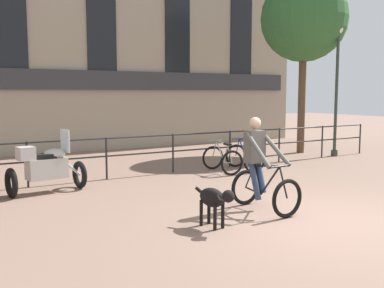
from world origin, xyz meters
TOP-DOWN VIEW (x-y plane):
  - ground_plane at (0.00, 0.00)m, footprint 60.00×60.00m
  - canal_railing at (-0.00, 5.20)m, footprint 15.05×0.05m
  - building_facade at (0.00, 10.99)m, footprint 18.00×0.72m
  - cyclist_with_bike at (-0.44, 0.97)m, footprint 0.73×1.20m
  - dog at (-1.79, 0.44)m, footprint 0.34×0.90m
  - parked_motorcycle at (-3.52, 4.38)m, footprint 1.68×0.84m
  - parked_bicycle_near_lamp at (1.15, 4.54)m, footprint 0.75×1.16m
  - parked_bicycle_mid_left at (1.92, 4.54)m, footprint 0.81×1.19m
  - street_lamp at (6.24, 5.21)m, footprint 0.28×0.28m
  - tree_canalside_right at (5.87, 6.45)m, footprint 3.02×3.02m

SIDE VIEW (x-z plane):
  - ground_plane at x=0.00m, z-range 0.00..0.00m
  - parked_bicycle_near_lamp at x=1.15m, z-range -0.07..0.79m
  - parked_bicycle_mid_left at x=1.92m, z-range -0.07..0.79m
  - dog at x=-1.79m, z-range 0.14..0.80m
  - parked_motorcycle at x=-3.52m, z-range -0.11..1.24m
  - canal_railing at x=0.00m, z-range 0.18..1.23m
  - cyclist_with_bike at x=-0.44m, z-range -0.09..1.61m
  - street_lamp at x=6.24m, z-range 0.27..4.63m
  - tree_canalside_right at x=5.87m, z-range 1.58..7.82m
  - building_facade at x=0.00m, z-range -0.02..9.93m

